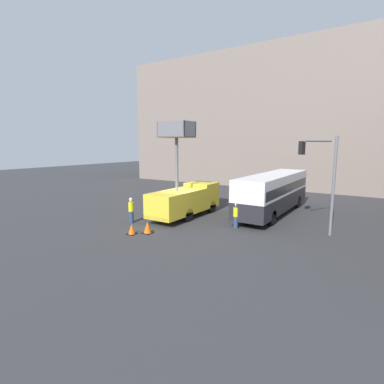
{
  "coord_description": "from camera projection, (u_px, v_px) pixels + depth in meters",
  "views": [
    {
      "loc": [
        13.12,
        -18.57,
        5.66
      ],
      "look_at": [
        0.01,
        1.49,
        1.86
      ],
      "focal_mm": 28.0,
      "sensor_mm": 36.0,
      "label": 1
    }
  ],
  "objects": [
    {
      "name": "utility_truck",
      "position": [
        186.0,
        198.0,
        23.55
      ],
      "size": [
        2.4,
        7.14,
        7.31
      ],
      "color": "yellow",
      "rests_on": "ground_plane"
    },
    {
      "name": "traffic_light_pole",
      "position": [
        322.0,
        169.0,
        18.99
      ],
      "size": [
        2.58,
        2.33,
        6.19
      ],
      "color": "slate",
      "rests_on": "ground_plane"
    },
    {
      "name": "traffic_cone_mid_road",
      "position": [
        147.0,
        228.0,
        19.3
      ],
      "size": [
        0.66,
        0.66,
        0.75
      ],
      "color": "black",
      "rests_on": "ground_plane"
    },
    {
      "name": "ground_plane",
      "position": [
        181.0,
        218.0,
        23.32
      ],
      "size": [
        120.0,
        120.0,
        0.0
      ],
      "primitive_type": "plane",
      "color": "#333335"
    },
    {
      "name": "road_worker_near_truck",
      "position": [
        131.0,
        210.0,
        21.77
      ],
      "size": [
        0.38,
        0.38,
        1.87
      ],
      "rotation": [
        0.0,
        0.0,
        5.36
      ],
      "color": "navy",
      "rests_on": "ground_plane"
    },
    {
      "name": "traffic_cone_near_truck",
      "position": [
        132.0,
        229.0,
        19.08
      ],
      "size": [
        0.59,
        0.59,
        0.67
      ],
      "color": "black",
      "rests_on": "ground_plane"
    },
    {
      "name": "building_backdrop_far",
      "position": [
        280.0,
        120.0,
        41.63
      ],
      "size": [
        44.0,
        10.0,
        18.16
      ],
      "color": "gray",
      "rests_on": "ground_plane"
    },
    {
      "name": "city_bus",
      "position": [
        274.0,
        191.0,
        24.5
      ],
      "size": [
        2.52,
        11.47,
        3.29
      ],
      "rotation": [
        0.0,
        0.0,
        1.53
      ],
      "color": "#232328",
      "rests_on": "ground_plane"
    },
    {
      "name": "road_worker_directing",
      "position": [
        236.0,
        215.0,
        20.41
      ],
      "size": [
        0.38,
        0.38,
        1.77
      ],
      "rotation": [
        0.0,
        0.0,
        2.79
      ],
      "color": "navy",
      "rests_on": "ground_plane"
    }
  ]
}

